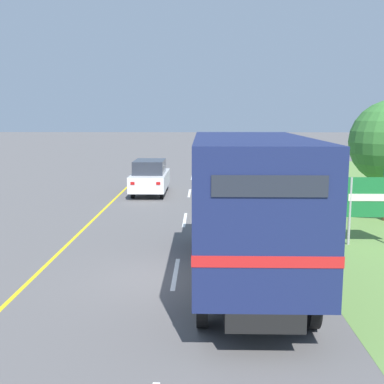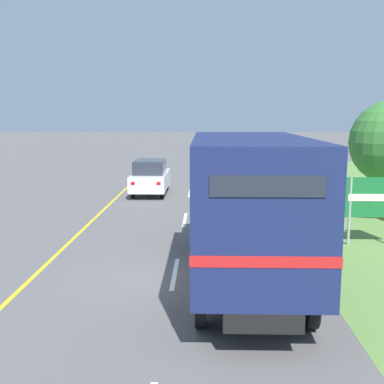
# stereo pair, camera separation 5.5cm
# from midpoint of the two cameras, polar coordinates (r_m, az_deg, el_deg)

# --- Properties ---
(ground_plane) EXTENTS (200.00, 200.00, 0.00)m
(ground_plane) POSITION_cam_midpoint_polar(r_m,az_deg,el_deg) (12.65, -2.05, -10.27)
(ground_plane) COLOR #5B5959
(edge_line_yellow) EXTENTS (0.12, 48.34, 0.01)m
(edge_line_yellow) POSITION_cam_midpoint_polar(r_m,az_deg,el_deg) (20.13, -11.35, -3.04)
(edge_line_yellow) COLOR yellow
(edge_line_yellow) RESTS_ON ground
(centre_dash_near) EXTENTS (0.12, 2.60, 0.01)m
(centre_dash_near) POSITION_cam_midpoint_polar(r_m,az_deg,el_deg) (13.07, -1.93, -9.60)
(centre_dash_near) COLOR white
(centre_dash_near) RESTS_ON ground
(centre_dash_mid_a) EXTENTS (0.12, 2.60, 0.01)m
(centre_dash_mid_a) POSITION_cam_midpoint_polar(r_m,az_deg,el_deg) (19.43, -0.78, -3.30)
(centre_dash_mid_a) COLOR white
(centre_dash_mid_a) RESTS_ON ground
(centre_dash_mid_b) EXTENTS (0.12, 2.60, 0.01)m
(centre_dash_mid_b) POSITION_cam_midpoint_polar(r_m,az_deg,el_deg) (25.90, -0.20, -0.13)
(centre_dash_mid_b) COLOR white
(centre_dash_mid_b) RESTS_ON ground
(centre_dash_far) EXTENTS (0.12, 2.60, 0.01)m
(centre_dash_far) POSITION_cam_midpoint_polar(r_m,az_deg,el_deg) (32.43, 0.14, 1.78)
(centre_dash_far) COLOR white
(centre_dash_far) RESTS_ON ground
(centre_dash_farthest) EXTENTS (0.12, 2.60, 0.01)m
(centre_dash_farthest) POSITION_cam_midpoint_polar(r_m,az_deg,el_deg) (38.98, 0.37, 3.04)
(centre_dash_farthest) COLOR white
(centre_dash_farthest) RESTS_ON ground
(horse_trailer_truck) EXTENTS (2.55, 8.35, 3.71)m
(horse_trailer_truck) POSITION_cam_midpoint_polar(r_m,az_deg,el_deg) (11.83, 6.58, -1.39)
(horse_trailer_truck) COLOR black
(horse_trailer_truck) RESTS_ON ground
(lead_car_white) EXTENTS (1.80, 4.24, 1.83)m
(lead_car_white) POSITION_cam_midpoint_polar(r_m,az_deg,el_deg) (25.56, -4.89, 1.81)
(lead_car_white) COLOR black
(lead_car_white) RESTS_ON ground
(highway_sign) EXTENTS (1.91, 0.09, 2.56)m
(highway_sign) POSITION_cam_midpoint_polar(r_m,az_deg,el_deg) (16.50, 20.69, -0.72)
(highway_sign) COLOR #9E9EA3
(highway_sign) RESTS_ON ground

